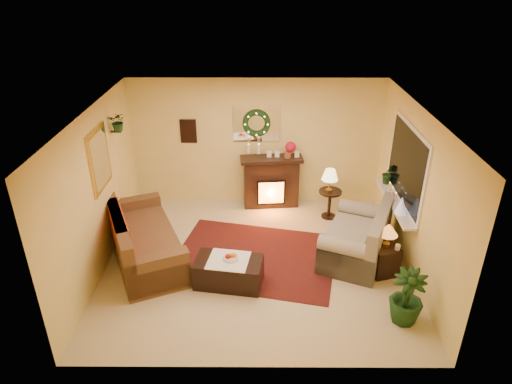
{
  "coord_description": "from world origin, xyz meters",
  "views": [
    {
      "loc": [
        0.03,
        -6.36,
        4.54
      ],
      "look_at": [
        0.0,
        0.35,
        1.15
      ],
      "focal_mm": 32.0,
      "sensor_mm": 36.0,
      "label": 1
    }
  ],
  "objects_px": {
    "loveseat": "(356,234)",
    "coffee_table": "(229,272)",
    "side_table_round": "(330,202)",
    "fireplace": "(271,181)",
    "sofa": "(145,236)",
    "end_table_square": "(383,259)"
  },
  "relations": [
    {
      "from": "fireplace",
      "to": "loveseat",
      "type": "height_order",
      "value": "fireplace"
    },
    {
      "from": "sofa",
      "to": "fireplace",
      "type": "distance_m",
      "value": 2.9
    },
    {
      "from": "sofa",
      "to": "side_table_round",
      "type": "relative_size",
      "value": 3.81
    },
    {
      "from": "end_table_square",
      "to": "sofa",
      "type": "bearing_deg",
      "value": 174.28
    },
    {
      "from": "sofa",
      "to": "coffee_table",
      "type": "bearing_deg",
      "value": -49.0
    },
    {
      "from": "fireplace",
      "to": "side_table_round",
      "type": "relative_size",
      "value": 1.9
    },
    {
      "from": "sofa",
      "to": "loveseat",
      "type": "relative_size",
      "value": 1.37
    },
    {
      "from": "fireplace",
      "to": "side_table_round",
      "type": "bearing_deg",
      "value": -29.17
    },
    {
      "from": "fireplace",
      "to": "coffee_table",
      "type": "bearing_deg",
      "value": -110.79
    },
    {
      "from": "coffee_table",
      "to": "loveseat",
      "type": "bearing_deg",
      "value": 29.58
    },
    {
      "from": "side_table_round",
      "to": "end_table_square",
      "type": "distance_m",
      "value": 1.92
    },
    {
      "from": "loveseat",
      "to": "end_table_square",
      "type": "xyz_separation_m",
      "value": [
        0.36,
        -0.49,
        -0.15
      ]
    },
    {
      "from": "sofa",
      "to": "loveseat",
      "type": "height_order",
      "value": "sofa"
    },
    {
      "from": "coffee_table",
      "to": "sofa",
      "type": "bearing_deg",
      "value": 163.73
    },
    {
      "from": "loveseat",
      "to": "coffee_table",
      "type": "bearing_deg",
      "value": -136.22
    },
    {
      "from": "loveseat",
      "to": "side_table_round",
      "type": "xyz_separation_m",
      "value": [
        -0.26,
        1.33,
        -0.09
      ]
    },
    {
      "from": "fireplace",
      "to": "coffee_table",
      "type": "distance_m",
      "value": 2.73
    },
    {
      "from": "sofa",
      "to": "fireplace",
      "type": "bearing_deg",
      "value": 18.11
    },
    {
      "from": "side_table_round",
      "to": "coffee_table",
      "type": "xyz_separation_m",
      "value": [
        -1.86,
        -2.11,
        -0.12
      ]
    },
    {
      "from": "sofa",
      "to": "end_table_square",
      "type": "bearing_deg",
      "value": -29.27
    },
    {
      "from": "fireplace",
      "to": "loveseat",
      "type": "xyz_separation_m",
      "value": [
        1.4,
        -1.83,
        -0.13
      ]
    },
    {
      "from": "fireplace",
      "to": "sofa",
      "type": "bearing_deg",
      "value": -143.76
    }
  ]
}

